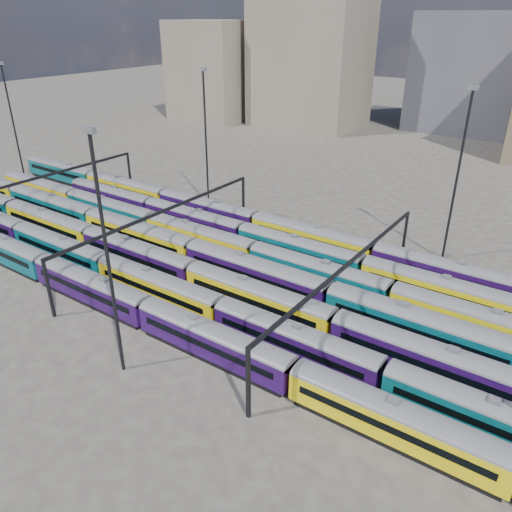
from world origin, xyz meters
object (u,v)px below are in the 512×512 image
Objects in this scene: rake_0 at (147,309)px; mast_2 at (107,251)px; rake_1 at (158,285)px; rake_2 at (193,272)px.

mast_2 is (3.46, -7.00, 11.35)m from rake_0.
rake_0 is at bearing -58.46° from rake_1.
rake_2 is (-1.63, 10.00, 0.12)m from rake_0.
rake_0 is 4.75× the size of mast_2.
rake_2 is 21.00m from mast_2.
rake_1 is (-3.07, 5.00, 0.01)m from rake_0.
rake_1 is 0.80× the size of rake_2.
rake_0 is at bearing -80.73° from rake_2.
rake_1 is 17.76m from mast_2.
rake_0 is at bearing 116.33° from mast_2.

